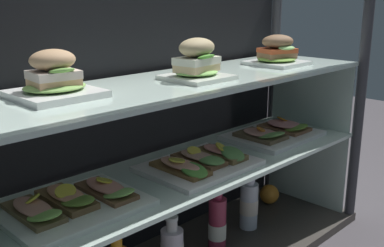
% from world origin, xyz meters
% --- Properties ---
extents(case_frame, '(1.44, 0.43, 0.92)m').
position_xyz_m(case_frame, '(0.00, 0.11, 0.51)').
color(case_frame, '#333338').
rests_on(case_frame, ground).
extents(riser_lower_tier, '(1.36, 0.36, 0.32)m').
position_xyz_m(riser_lower_tier, '(0.00, 0.00, 0.19)').
color(riser_lower_tier, silver).
rests_on(riser_lower_tier, case_base_deck).
extents(shelf_lower_glass, '(1.38, 0.38, 0.01)m').
position_xyz_m(shelf_lower_glass, '(0.00, 0.00, 0.36)').
color(shelf_lower_glass, silver).
rests_on(shelf_lower_glass, riser_lower_tier).
extents(riser_upper_tier, '(1.36, 0.36, 0.26)m').
position_xyz_m(riser_upper_tier, '(0.00, 0.00, 0.50)').
color(riser_upper_tier, silver).
rests_on(riser_upper_tier, shelf_lower_glass).
extents(shelf_upper_glass, '(1.38, 0.38, 0.01)m').
position_xyz_m(shelf_upper_glass, '(0.00, 0.00, 0.63)').
color(shelf_upper_glass, silver).
rests_on(shelf_upper_glass, riser_upper_tier).
extents(plated_roll_sandwich_far_left, '(0.19, 0.19, 0.12)m').
position_xyz_m(plated_roll_sandwich_far_left, '(-0.42, 0.05, 0.68)').
color(plated_roll_sandwich_far_left, white).
rests_on(plated_roll_sandwich_far_left, shelf_upper_glass).
extents(plated_roll_sandwich_center, '(0.17, 0.17, 0.12)m').
position_xyz_m(plated_roll_sandwich_center, '(0.00, -0.02, 0.69)').
color(plated_roll_sandwich_center, white).
rests_on(plated_roll_sandwich_center, shelf_upper_glass).
extents(plated_roll_sandwich_mid_left, '(0.18, 0.18, 0.11)m').
position_xyz_m(plated_roll_sandwich_mid_left, '(0.42, -0.01, 0.68)').
color(plated_roll_sandwich_mid_left, white).
rests_on(plated_roll_sandwich_mid_left, shelf_upper_glass).
extents(open_sandwich_tray_near_left_corner, '(0.34, 0.25, 0.06)m').
position_xyz_m(open_sandwich_tray_near_left_corner, '(-0.42, -0.01, 0.39)').
color(open_sandwich_tray_near_left_corner, white).
rests_on(open_sandwich_tray_near_left_corner, shelf_lower_glass).
extents(open_sandwich_tray_far_left, '(0.34, 0.25, 0.06)m').
position_xyz_m(open_sandwich_tray_far_left, '(0.01, -0.03, 0.39)').
color(open_sandwich_tray_far_left, white).
rests_on(open_sandwich_tray_far_left, shelf_lower_glass).
extents(open_sandwich_tray_mid_left, '(0.34, 0.25, 0.06)m').
position_xyz_m(open_sandwich_tray_mid_left, '(0.43, -0.00, 0.39)').
color(open_sandwich_tray_mid_left, white).
rests_on(open_sandwich_tray_mid_left, shelf_lower_glass).
extents(juice_bottle_front_left_end, '(0.06, 0.06, 0.24)m').
position_xyz_m(juice_bottle_front_left_end, '(0.12, -0.01, 0.13)').
color(juice_bottle_front_left_end, '#992D47').
rests_on(juice_bottle_front_left_end, case_base_deck).
extents(juice_bottle_near_post, '(0.07, 0.07, 0.22)m').
position_xyz_m(juice_bottle_near_post, '(0.32, 0.02, 0.13)').
color(juice_bottle_near_post, silver).
rests_on(juice_bottle_near_post, case_base_deck).
extents(orange_fruit_beside_bottles, '(0.08, 0.08, 0.08)m').
position_xyz_m(orange_fruit_beside_bottles, '(0.55, 0.09, 0.07)').
color(orange_fruit_beside_bottles, orange).
rests_on(orange_fruit_beside_bottles, case_base_deck).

